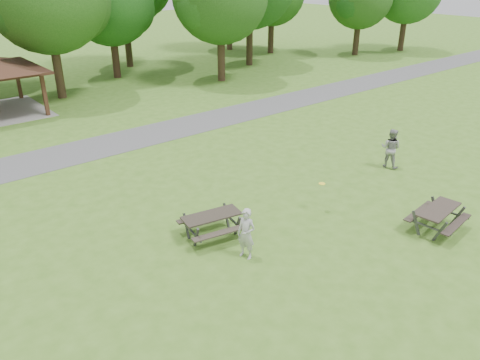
% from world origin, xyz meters
% --- Properties ---
extents(ground, '(160.00, 160.00, 0.00)m').
position_xyz_m(ground, '(0.00, 0.00, 0.00)').
color(ground, '#416E1F').
rests_on(ground, ground).
extents(asphalt_path, '(120.00, 3.20, 0.02)m').
position_xyz_m(asphalt_path, '(0.00, 14.00, 0.01)').
color(asphalt_path, '#4C4C4E').
rests_on(asphalt_path, ground).
extents(tree_row_f, '(7.35, 7.00, 9.55)m').
position_xyz_m(tree_row_f, '(8.09, 28.53, 5.84)').
color(tree_row_f, '#311D15').
rests_on(tree_row_f, ground).
extents(picnic_table_middle, '(2.29, 1.98, 0.88)m').
position_xyz_m(picnic_table_middle, '(-0.94, 3.18, 0.65)').
color(picnic_table_middle, black).
rests_on(picnic_table_middle, ground).
extents(picnic_table_far, '(2.17, 1.81, 0.87)m').
position_xyz_m(picnic_table_far, '(5.49, -1.56, 0.64)').
color(picnic_table_far, '#2C2420').
rests_on(picnic_table_far, ground).
extents(frisbee_in_flight, '(0.31, 0.31, 0.02)m').
position_xyz_m(frisbee_in_flight, '(3.41, 2.06, 1.12)').
color(frisbee_in_flight, yellow).
rests_on(frisbee_in_flight, ground).
extents(frisbee_thrower, '(0.58, 0.72, 1.73)m').
position_xyz_m(frisbee_thrower, '(-0.85, 1.47, 0.87)').
color(frisbee_thrower, '#AFAFB1').
rests_on(frisbee_thrower, ground).
extents(frisbee_catcher, '(0.93, 1.07, 1.86)m').
position_xyz_m(frisbee_catcher, '(9.08, 2.85, 0.93)').
color(frisbee_catcher, gray).
rests_on(frisbee_catcher, ground).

